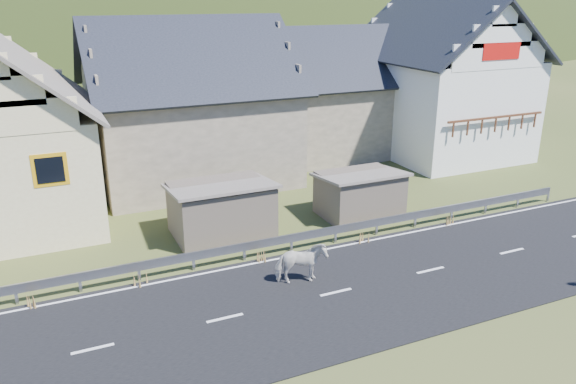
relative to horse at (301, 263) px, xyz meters
name	(u,v)px	position (x,y,z in m)	size (l,w,h in m)	color
ground	(336,293)	(0.80, -1.13, -0.79)	(160.00, 160.00, 0.00)	#37451C
road	(336,293)	(0.80, -1.13, -0.77)	(60.00, 7.00, 0.04)	black
lane_markings	(336,292)	(0.80, -1.13, -0.75)	(60.00, 6.60, 0.01)	silver
guardrail	(292,238)	(0.80, 2.55, -0.23)	(28.10, 0.09, 0.75)	#93969B
shed_left	(221,210)	(-1.20, 5.37, 0.31)	(4.30, 3.30, 2.40)	#65594A
shed_right	(359,195)	(5.30, 4.87, 0.21)	(3.80, 2.90, 2.20)	#65594A
house_cream	(3,125)	(-9.20, 10.87, 3.56)	(7.80, 9.80, 8.30)	#F7E9B2
house_stone_a	(188,94)	(-0.20, 13.87, 3.84)	(10.80, 9.80, 8.90)	#A0917C
house_stone_b	(333,85)	(9.80, 15.87, 3.44)	(9.80, 8.80, 8.10)	#A0917C
house_white	(440,73)	(15.80, 12.87, 4.27)	(8.80, 10.80, 9.70)	white
mountain	(81,92)	(5.80, 178.87, -20.79)	(440.00, 280.00, 260.00)	#213012
horse	(301,263)	(0.00, 0.00, 0.00)	(1.78, 0.81, 1.51)	beige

